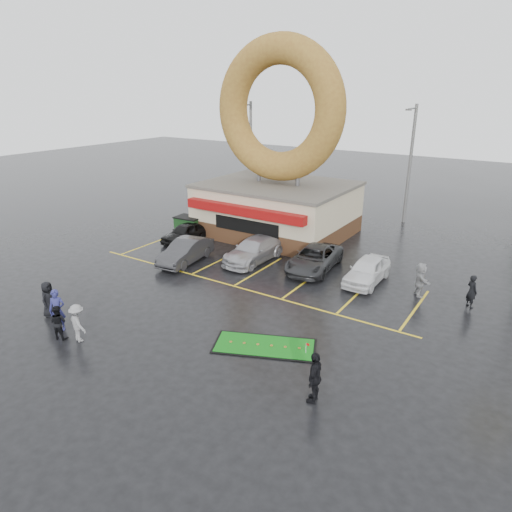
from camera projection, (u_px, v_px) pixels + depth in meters
The scene contains 18 objects.
ground at pixel (192, 310), 22.05m from camera, with size 120.00×120.00×0.00m, color black.
donut_shop at pixel (278, 173), 32.21m from camera, with size 10.20×8.70×13.50m.
streetlight_left at pixel (250, 150), 41.15m from camera, with size 0.40×2.21×9.00m.
streetlight_mid at pixel (410, 162), 34.73m from camera, with size 0.40×2.21×9.00m.
car_black at pixel (185, 233), 31.64m from camera, with size 1.54×3.82×1.30m, color black.
car_dgrey at pixel (186, 251), 27.86m from camera, with size 1.50×4.32×1.42m, color #302F32.
car_silver at pixel (254, 250), 28.08m from camera, with size 1.98×4.88×1.42m, color #A2A1A6.
car_grey at pixel (314, 258), 26.78m from camera, with size 2.27×4.93×1.37m, color #2D2D2F.
car_white at pixel (367, 270), 24.99m from camera, with size 1.65×4.10×1.40m, color white.
person_blue at pixel (57, 310), 19.96m from camera, with size 0.70×0.46×1.92m, color navy.
person_blackjkt at pixel (58, 322), 19.33m from camera, with size 0.74×0.58×1.52m, color black.
person_hoodie at pixel (78, 323), 19.12m from camera, with size 1.08×0.62×1.67m, color gray.
person_bystander at pixel (48, 299), 21.22m from camera, with size 0.84×0.55×1.72m, color black.
person_cameraman at pixel (315, 377), 15.36m from camera, with size 1.11×0.46×1.90m, color black.
person_walker_near at pixel (420, 279), 23.29m from camera, with size 1.67×0.53×1.80m, color #949497.
person_walker_far at pixel (472, 291), 22.09m from camera, with size 0.61×0.40×1.67m, color black.
dumpster at pixel (189, 227), 33.02m from camera, with size 1.80×1.20×1.30m, color #19411A.
putting_green at pixel (265, 346), 18.93m from camera, with size 4.60×3.34×0.53m.
Camera 1 is at (13.42, -14.83, 10.12)m, focal length 32.00 mm.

